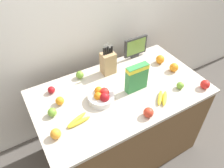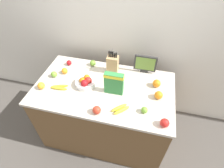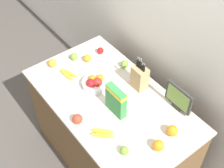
% 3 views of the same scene
% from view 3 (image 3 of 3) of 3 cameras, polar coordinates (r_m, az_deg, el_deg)
% --- Properties ---
extents(ground_plane, '(14.00, 14.00, 0.00)m').
position_cam_3_polar(ground_plane, '(3.39, -0.18, -13.04)').
color(ground_plane, '#514C47').
extents(wall_back, '(9.00, 0.06, 2.60)m').
position_cam_3_polar(wall_back, '(2.72, 10.97, 9.02)').
color(wall_back, silver).
rests_on(wall_back, ground_plane).
extents(counter, '(1.55, 0.89, 0.92)m').
position_cam_3_polar(counter, '(3.00, -0.20, -8.54)').
color(counter, brown).
rests_on(counter, ground_plane).
extents(knife_block, '(0.13, 0.10, 0.33)m').
position_cam_3_polar(knife_block, '(2.67, 5.08, 1.22)').
color(knife_block, tan).
rests_on(knife_block, counter).
extents(small_monitor, '(0.26, 0.03, 0.23)m').
position_cam_3_polar(small_monitor, '(2.54, 12.08, -2.52)').
color(small_monitor, '#2D2D2D').
rests_on(small_monitor, counter).
extents(cereal_box, '(0.20, 0.06, 0.26)m').
position_cam_3_polar(cereal_box, '(2.45, 0.71, -2.90)').
color(cereal_box, '#338442').
rests_on(cereal_box, counter).
extents(fruit_bowl, '(0.22, 0.22, 0.11)m').
position_cam_3_polar(fruit_bowl, '(2.72, -3.14, 0.21)').
color(fruit_bowl, silver).
rests_on(fruit_bowl, counter).
extents(banana_bunch_left, '(0.18, 0.18, 0.04)m').
position_cam_3_polar(banana_bunch_left, '(2.41, -1.78, -8.97)').
color(banana_bunch_left, yellow).
rests_on(banana_bunch_left, counter).
extents(banana_bunch_right, '(0.20, 0.10, 0.03)m').
position_cam_3_polar(banana_bunch_right, '(2.86, -8.11, 1.85)').
color(banana_bunch_right, yellow).
rests_on(banana_bunch_right, counter).
extents(apple_rear, '(0.08, 0.08, 0.08)m').
position_cam_3_polar(apple_rear, '(2.47, -6.35, -6.38)').
color(apple_rear, red).
rests_on(apple_rear, counter).
extents(apple_by_knife_block, '(0.06, 0.06, 0.06)m').
position_cam_3_polar(apple_by_knife_block, '(3.05, -2.13, 6.13)').
color(apple_by_knife_block, '#A31419').
rests_on(apple_by_knife_block, counter).
extents(apple_middle, '(0.07, 0.07, 0.07)m').
position_cam_3_polar(apple_middle, '(2.31, 2.29, -12.06)').
color(apple_middle, '#6B9E33').
rests_on(apple_middle, counter).
extents(apple_front, '(0.07, 0.07, 0.07)m').
position_cam_3_polar(apple_front, '(2.90, 2.33, 3.68)').
color(apple_front, '#6B9E33').
rests_on(apple_front, counter).
extents(apple_leftmost, '(0.07, 0.07, 0.07)m').
position_cam_3_polar(apple_leftmost, '(3.00, -6.96, 5.00)').
color(apple_leftmost, '#6B9E33').
rests_on(apple_leftmost, counter).
extents(orange_front_center, '(0.07, 0.07, 0.07)m').
position_cam_3_polar(orange_front_center, '(2.97, -4.53, 4.75)').
color(orange_front_center, orange).
rests_on(orange_front_center, counter).
extents(orange_front_left, '(0.09, 0.09, 0.09)m').
position_cam_3_polar(orange_front_left, '(2.34, 8.46, -11.04)').
color(orange_front_left, orange).
rests_on(orange_front_left, counter).
extents(orange_back_center, '(0.08, 0.08, 0.08)m').
position_cam_3_polar(orange_back_center, '(2.96, -10.85, 3.81)').
color(orange_back_center, orange).
rests_on(orange_back_center, counter).
extents(orange_mid_right, '(0.09, 0.09, 0.09)m').
position_cam_3_polar(orange_mid_right, '(2.43, 10.94, -8.38)').
color(orange_mid_right, orange).
rests_on(orange_mid_right, counter).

